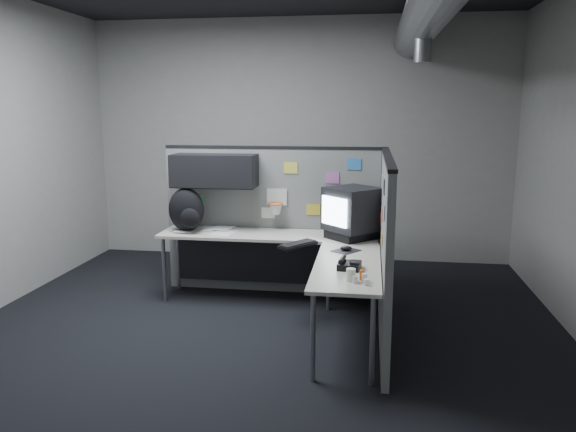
% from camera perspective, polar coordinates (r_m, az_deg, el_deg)
% --- Properties ---
extents(room, '(5.62, 5.62, 3.22)m').
position_cam_1_polar(room, '(4.73, 3.67, 11.63)').
color(room, black).
rests_on(room, ground).
extents(partition_back, '(2.44, 0.42, 1.63)m').
position_cam_1_polar(partition_back, '(6.15, -3.05, 1.18)').
color(partition_back, slate).
rests_on(partition_back, ground).
extents(partition_right, '(0.07, 2.23, 1.63)m').
position_cam_1_polar(partition_right, '(5.07, 9.84, -3.12)').
color(partition_right, slate).
rests_on(partition_right, ground).
extents(desk, '(2.31, 2.11, 0.73)m').
position_cam_1_polar(desk, '(5.65, -0.08, -3.66)').
color(desk, beige).
rests_on(desk, ground).
extents(monitor, '(0.65, 0.65, 0.52)m').
position_cam_1_polar(monitor, '(5.70, 6.54, 0.38)').
color(monitor, black).
rests_on(monitor, desk).
extents(keyboard, '(0.37, 0.43, 0.04)m').
position_cam_1_polar(keyboard, '(5.39, 1.00, -2.91)').
color(keyboard, black).
rests_on(keyboard, desk).
extents(mouse, '(0.29, 0.30, 0.05)m').
position_cam_1_polar(mouse, '(5.24, 5.93, -3.38)').
color(mouse, black).
rests_on(mouse, desk).
extents(phone, '(0.20, 0.22, 0.09)m').
position_cam_1_polar(phone, '(4.67, 6.21, -4.94)').
color(phone, black).
rests_on(phone, desk).
extents(bottles, '(0.13, 0.17, 0.08)m').
position_cam_1_polar(bottles, '(4.33, 7.51, -6.28)').
color(bottles, silver).
rests_on(bottles, desk).
extents(cup, '(0.08, 0.08, 0.10)m').
position_cam_1_polar(cup, '(4.34, 6.40, -5.97)').
color(cup, silver).
rests_on(cup, desk).
extents(papers, '(0.76, 0.55, 0.02)m').
position_cam_1_polar(papers, '(6.17, -8.41, -1.34)').
color(papers, white).
rests_on(papers, desk).
extents(backpack, '(0.43, 0.39, 0.47)m').
position_cam_1_polar(backpack, '(6.08, -10.25, 0.55)').
color(backpack, black).
rests_on(backpack, desk).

